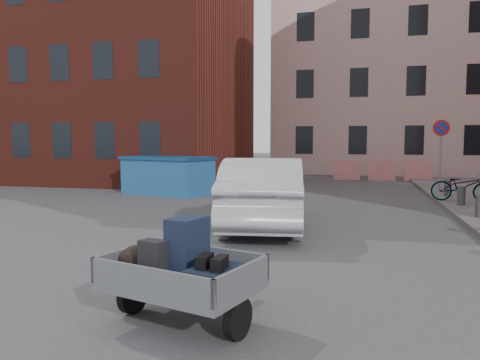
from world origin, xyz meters
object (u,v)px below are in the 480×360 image
(dumpster, at_px, (168,175))
(silver_car, at_px, (264,192))
(trailer, at_px, (180,271))
(bicycle, at_px, (462,186))

(dumpster, relative_size, silver_car, 0.76)
(silver_car, bearing_deg, dumpster, -57.99)
(trailer, distance_m, bicycle, 12.08)
(dumpster, distance_m, bicycle, 10.09)
(dumpster, bearing_deg, trailer, -47.69)
(silver_car, relative_size, bicycle, 2.71)
(dumpster, distance_m, silver_car, 7.34)
(dumpster, height_order, bicycle, dumpster)
(dumpster, bearing_deg, bicycle, 15.50)
(trailer, bearing_deg, silver_car, 108.89)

